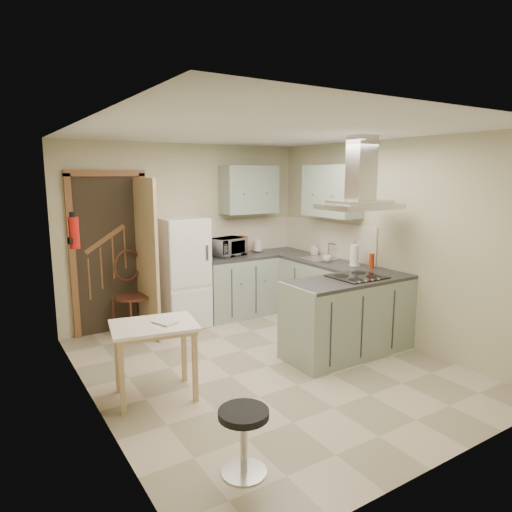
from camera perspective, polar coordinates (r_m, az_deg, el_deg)
floor at (r=5.15m, az=1.45°, el=-13.62°), size 4.20×4.20×0.00m
ceiling at (r=4.73m, az=1.59°, el=15.31°), size 4.20×4.20×0.00m
back_wall at (r=6.61m, az=-8.70°, el=2.89°), size 3.60×0.00×3.60m
left_wall at (r=4.08m, az=-19.98°, el=-2.15°), size 0.00×4.20×4.20m
right_wall at (r=5.96m, az=16.03°, el=1.82°), size 0.00×4.20×4.20m
doorway at (r=6.25m, az=-17.79°, el=0.25°), size 1.10×0.12×2.10m
fridge at (r=6.34m, az=-9.14°, el=-2.02°), size 0.60×0.60×1.50m
counter_back at (r=6.79m, az=-2.37°, el=-3.69°), size 1.08×0.60×0.90m
counter_right at (r=6.71m, az=6.78°, el=-3.91°), size 0.60×1.95×0.90m
splashback at (r=7.05m, az=-1.48°, el=2.63°), size 1.68×0.02×0.50m
wall_cabinet_back at (r=6.85m, az=-0.87°, el=8.29°), size 0.85×0.35×0.70m
wall_cabinet_right at (r=6.39m, az=9.50°, el=8.02°), size 0.35×0.90×0.70m
peninsula at (r=5.47m, az=11.58°, el=-7.34°), size 1.55×0.65×0.90m
hob at (r=5.42m, az=12.52°, el=-2.54°), size 0.58×0.50×0.01m
extractor_hood at (r=5.30m, az=12.86°, el=6.07°), size 0.90×0.55×0.10m
sink at (r=6.48m, az=7.84°, el=-0.32°), size 0.45×0.40×0.01m
fire_extinguisher at (r=4.92m, az=-21.78°, el=2.72°), size 0.10×0.10×0.32m
drop_leaf_table at (r=4.48m, az=-12.49°, el=-12.64°), size 0.86×0.71×0.72m
bentwood_chair at (r=6.17m, az=-15.15°, el=-4.96°), size 0.58×0.58×1.00m
stool at (r=3.44m, az=-1.54°, el=-22.16°), size 0.46×0.46×0.48m
microwave at (r=6.67m, az=-3.47°, el=1.16°), size 0.54×0.43×0.26m
kettle at (r=6.99m, az=0.23°, el=1.33°), size 0.14×0.14×0.20m
cereal_box at (r=6.95m, az=-1.58°, el=1.51°), size 0.07×0.17×0.26m
soap_bottle at (r=6.81m, az=7.31°, el=0.91°), size 0.09×0.09×0.18m
paper_towel at (r=6.03m, az=12.22°, el=0.11°), size 0.15×0.15×0.29m
cup at (r=6.25m, az=8.89°, el=-0.34°), size 0.15×0.15×0.09m
red_bottle at (r=5.96m, az=14.26°, el=-0.60°), size 0.07×0.07×0.19m
book at (r=4.30m, az=-12.14°, el=-7.79°), size 0.23×0.27×0.10m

